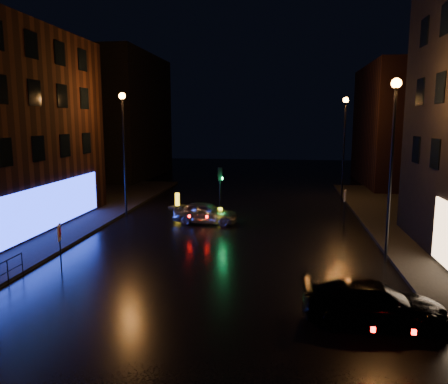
# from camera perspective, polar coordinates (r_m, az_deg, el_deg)

# --- Properties ---
(ground) EXTENTS (120.00, 120.00, 0.00)m
(ground) POSITION_cam_1_polar(r_m,az_deg,el_deg) (16.19, -3.48, -14.47)
(ground) COLOR black
(ground) RESTS_ON ground
(building_far_left) EXTENTS (8.00, 16.00, 14.00)m
(building_far_left) POSITION_cam_1_polar(r_m,az_deg,el_deg) (53.02, -13.38, 9.57)
(building_far_left) COLOR black
(building_far_left) RESTS_ON ground
(building_far_right) EXTENTS (8.00, 14.00, 12.00)m
(building_far_right) POSITION_cam_1_polar(r_m,az_deg,el_deg) (48.07, 22.50, 7.98)
(building_far_right) COLOR black
(building_far_right) RESTS_ON ground
(street_lamp_lfar) EXTENTS (0.44, 0.44, 8.37)m
(street_lamp_lfar) POSITION_cam_1_polar(r_m,az_deg,el_deg) (30.49, -12.98, 7.26)
(street_lamp_lfar) COLOR black
(street_lamp_lfar) RESTS_ON ground
(street_lamp_rnear) EXTENTS (0.44, 0.44, 8.37)m
(street_lamp_rnear) POSITION_cam_1_polar(r_m,az_deg,el_deg) (21.12, 21.18, 6.07)
(street_lamp_rnear) COLOR black
(street_lamp_rnear) RESTS_ON ground
(street_lamp_rfar) EXTENTS (0.44, 0.44, 8.37)m
(street_lamp_rfar) POSITION_cam_1_polar(r_m,az_deg,el_deg) (36.86, 15.45, 7.48)
(street_lamp_rfar) COLOR black
(street_lamp_rfar) RESTS_ON ground
(traffic_signal) EXTENTS (1.40, 2.40, 3.45)m
(traffic_signal) POSITION_cam_1_polar(r_m,az_deg,el_deg) (29.45, -0.50, -2.49)
(traffic_signal) COLOR black
(traffic_signal) RESTS_ON ground
(silver_hatchback) EXTENTS (4.19, 1.92, 1.39)m
(silver_hatchback) POSITION_cam_1_polar(r_m,az_deg,el_deg) (27.97, -2.45, -2.73)
(silver_hatchback) COLOR #94959B
(silver_hatchback) RESTS_ON ground
(dark_sedan) EXTENTS (4.65, 1.93, 1.35)m
(dark_sedan) POSITION_cam_1_polar(r_m,az_deg,el_deg) (15.39, 19.03, -13.56)
(dark_sedan) COLOR black
(dark_sedan) RESTS_ON ground
(bollard_near) EXTENTS (1.02, 1.28, 0.98)m
(bollard_near) POSITION_cam_1_polar(r_m,az_deg,el_deg) (28.25, -0.50, -3.60)
(bollard_near) COLOR black
(bollard_near) RESTS_ON ground
(bollard_far) EXTENTS (1.26, 1.48, 1.10)m
(bollard_far) POSITION_cam_1_polar(r_m,az_deg,el_deg) (33.48, -6.10, -1.56)
(bollard_far) COLOR black
(bollard_far) RESTS_ON ground
(road_sign_left) EXTENTS (0.21, 0.51, 2.15)m
(road_sign_left) POSITION_cam_1_polar(r_m,az_deg,el_deg) (20.06, -20.68, -5.47)
(road_sign_left) COLOR black
(road_sign_left) RESTS_ON ground
(road_sign_right) EXTENTS (0.21, 0.53, 2.23)m
(road_sign_right) POSITION_cam_1_polar(r_m,az_deg,el_deg) (28.51, 15.50, -0.84)
(road_sign_right) COLOR black
(road_sign_right) RESTS_ON ground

